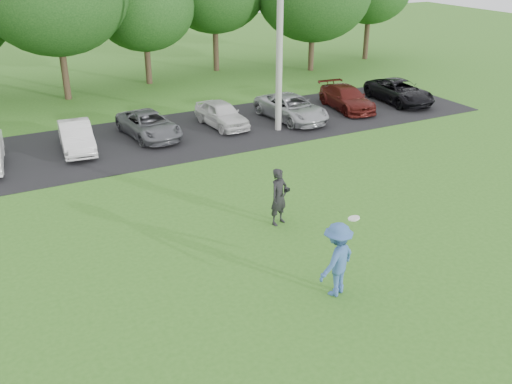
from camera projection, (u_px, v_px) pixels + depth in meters
The scene contains 6 objects.
ground at pixel (321, 290), 14.23m from camera, with size 100.00×100.00×0.00m, color #356E1F.
parking_lot at pixel (155, 139), 24.72m from camera, with size 32.00×6.50×0.03m, color black.
utility_pole at pixel (280, 13), 23.80m from camera, with size 0.28×0.28×10.24m, color #9C9D98.
frisbee_player at pixel (337, 259), 13.75m from camera, with size 1.42×1.14×2.21m.
camera_bystander at pixel (279, 197), 17.19m from camera, with size 0.76×0.62×1.79m.
parked_cars at pixel (182, 123), 24.95m from camera, with size 28.84×4.92×1.22m.
Camera 1 is at (-6.97, -9.84, 8.11)m, focal length 40.00 mm.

